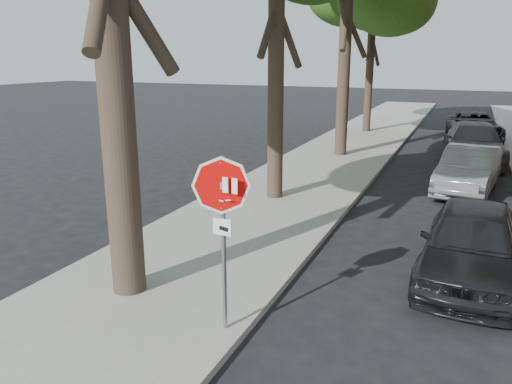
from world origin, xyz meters
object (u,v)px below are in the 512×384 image
car_b (469,170)px  car_d (474,127)px  stop_sign (222,211)px  car_a (471,243)px  car_c (474,143)px

car_b → car_d: (0.12, 10.28, 0.01)m
car_b → stop_sign: bearing=-99.8°
car_a → car_c: bearing=92.9°
stop_sign → car_c: stop_sign is taller
car_c → stop_sign: bearing=-107.3°
stop_sign → car_c: (3.30, 15.14, -1.21)m
stop_sign → car_c: size_ratio=0.51×
car_b → car_d: size_ratio=0.84×
car_d → car_a: bearing=-96.3°
stop_sign → car_d: stop_sign is taller
car_c → car_d: 5.34m
car_a → car_b: size_ratio=1.01×
car_a → car_d: (-0.00, 16.94, -0.03)m
car_a → car_c: 11.60m
stop_sign → car_d: size_ratio=0.53×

